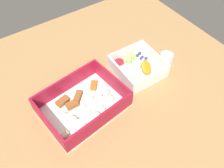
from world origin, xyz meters
The scene contains 4 objects.
table_surface centered at (0.00, 0.00, 1.00)cm, with size 80.00×80.00×2.00cm, color #9E7547.
pasta_container centered at (-12.17, -1.29, 3.75)cm, with size 23.02×18.35×5.80cm.
fruit_bowl centered at (8.11, 1.65, 3.67)cm, with size 13.65×13.86×5.21cm.
paper_cup_liner centered at (19.01, -0.09, 2.99)cm, with size 4.05×4.05×1.99cm, color white.
Camera 1 is at (-25.31, -34.15, 55.20)cm, focal length 37.33 mm.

